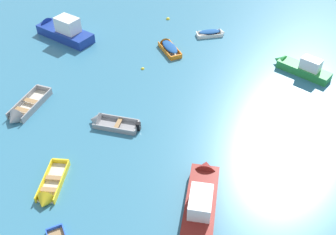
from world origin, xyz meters
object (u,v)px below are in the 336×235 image
object	(u,v)px
motor_launch_maroon_foreground_center	(202,196)
mooring_buoy_midfield	(168,19)
rowboat_orange_back_row_left	(168,46)
rowboat_white_midfield_right	(214,33)
rowboat_grey_midfield_left	(22,112)
motor_launch_green_outer_left	(301,67)
mooring_buoy_far_field	(143,69)
rowboat_grey_back_row_right	(105,122)
motor_launch_deep_blue_far_right	(62,30)
rowboat_yellow_near_right	(48,192)

from	to	relation	value
motor_launch_maroon_foreground_center	mooring_buoy_midfield	distance (m)	23.80
rowboat_orange_back_row_left	mooring_buoy_midfield	xyz separation A→B (m)	(-1.51, 5.84, -0.31)
rowboat_white_midfield_right	rowboat_grey_midfield_left	bearing A→B (deg)	-127.16
motor_launch_green_outer_left	mooring_buoy_far_field	size ratio (longest dim) A/B	16.30
rowboat_grey_back_row_right	motor_launch_maroon_foreground_center	size ratio (longest dim) A/B	0.62
rowboat_orange_back_row_left	mooring_buoy_midfield	distance (m)	6.04
motor_launch_green_outer_left	motor_launch_deep_blue_far_right	xyz separation A→B (m)	(-22.68, 0.42, 0.19)
mooring_buoy_far_field	rowboat_orange_back_row_left	bearing A→B (deg)	72.09
rowboat_orange_back_row_left	motor_launch_maroon_foreground_center	distance (m)	17.79
rowboat_orange_back_row_left	motor_launch_green_outer_left	bearing A→B (deg)	-3.87
motor_launch_green_outer_left	rowboat_grey_midfield_left	world-z (taller)	motor_launch_green_outer_left
motor_launch_maroon_foreground_center	motor_launch_deep_blue_far_right	distance (m)	23.53
rowboat_grey_back_row_right	rowboat_yellow_near_right	world-z (taller)	rowboat_grey_back_row_right
motor_launch_maroon_foreground_center	rowboat_yellow_near_right	world-z (taller)	motor_launch_maroon_foreground_center
rowboat_grey_midfield_left	motor_launch_green_outer_left	bearing A→B (deg)	29.05
rowboat_grey_back_row_right	mooring_buoy_midfield	xyz separation A→B (m)	(0.20, 17.29, -0.19)
motor_launch_deep_blue_far_right	mooring_buoy_far_field	bearing A→B (deg)	-20.14
motor_launch_green_outer_left	mooring_buoy_midfield	distance (m)	15.14
motor_launch_deep_blue_far_right	rowboat_grey_midfield_left	distance (m)	11.92
mooring_buoy_midfield	mooring_buoy_far_field	size ratio (longest dim) A/B	1.29
rowboat_yellow_near_right	rowboat_orange_back_row_left	bearing A→B (deg)	81.90
motor_launch_deep_blue_far_right	rowboat_white_midfield_right	size ratio (longest dim) A/B	2.31
rowboat_grey_back_row_right	motor_launch_maroon_foreground_center	bearing A→B (deg)	-31.99
rowboat_grey_back_row_right	rowboat_white_midfield_right	bearing A→B (deg)	70.05
rowboat_grey_back_row_right	motor_launch_deep_blue_far_right	world-z (taller)	motor_launch_deep_blue_far_right
rowboat_grey_back_row_right	rowboat_white_midfield_right	distance (m)	16.13
motor_launch_green_outer_left	motor_launch_maroon_foreground_center	xyz separation A→B (m)	(-5.58, -15.75, 0.07)
mooring_buoy_midfield	mooring_buoy_far_field	bearing A→B (deg)	-88.37
rowboat_white_midfield_right	rowboat_grey_midfield_left	world-z (taller)	rowboat_grey_midfield_left
rowboat_grey_back_row_right	motor_launch_green_outer_left	bearing A→B (deg)	37.66
rowboat_grey_back_row_right	mooring_buoy_midfield	size ratio (longest dim) A/B	9.63
rowboat_orange_back_row_left	rowboat_white_midfield_right	size ratio (longest dim) A/B	1.10
motor_launch_maroon_foreground_center	rowboat_grey_midfield_left	size ratio (longest dim) A/B	1.35
motor_launch_deep_blue_far_right	mooring_buoy_far_field	distance (m)	10.01
motor_launch_maroon_foreground_center	rowboat_yellow_near_right	xyz separation A→B (m)	(-9.09, -1.77, -0.41)
rowboat_white_midfield_right	mooring_buoy_far_field	size ratio (longest dim) A/B	9.59
motor_launch_deep_blue_far_right	mooring_buoy_midfield	world-z (taller)	motor_launch_deep_blue_far_right
rowboat_orange_back_row_left	mooring_buoy_far_field	size ratio (longest dim) A/B	10.56
rowboat_yellow_near_right	rowboat_white_midfield_right	bearing A→B (deg)	73.81
mooring_buoy_far_field	rowboat_yellow_near_right	bearing A→B (deg)	-95.40
rowboat_white_midfield_right	rowboat_yellow_near_right	world-z (taller)	rowboat_yellow_near_right
rowboat_orange_back_row_left	rowboat_yellow_near_right	distance (m)	18.52
motor_launch_green_outer_left	rowboat_white_midfield_right	world-z (taller)	motor_launch_green_outer_left
motor_launch_green_outer_left	rowboat_white_midfield_right	xyz separation A→B (m)	(-8.28, 4.53, -0.28)
motor_launch_maroon_foreground_center	mooring_buoy_far_field	xyz separation A→B (m)	(-7.72, 12.74, -0.61)
rowboat_white_midfield_right	mooring_buoy_midfield	size ratio (longest dim) A/B	7.43
mooring_buoy_midfield	rowboat_grey_midfield_left	bearing A→B (deg)	-110.36
motor_launch_maroon_foreground_center	motor_launch_deep_blue_far_right	world-z (taller)	motor_launch_deep_blue_far_right
rowboat_white_midfield_right	mooring_buoy_midfield	world-z (taller)	rowboat_white_midfield_right
motor_launch_green_outer_left	mooring_buoy_far_field	xyz separation A→B (m)	(-13.31, -3.01, -0.54)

